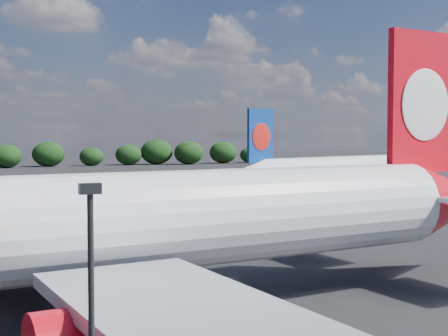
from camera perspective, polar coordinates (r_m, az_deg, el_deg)
name	(u,v)px	position (r m, az deg, el deg)	size (l,w,h in m)	color
qantas_airliner	(160,224)	(35.05, -5.85, -5.10)	(54.22, 51.59, 17.68)	white
china_southern_airliner	(331,171)	(106.22, 9.76, -0.25)	(43.32, 41.52, 14.34)	white
apron_lamp_post	(92,336)	(16.85, -12.01, -14.79)	(0.55, 0.30, 9.11)	black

